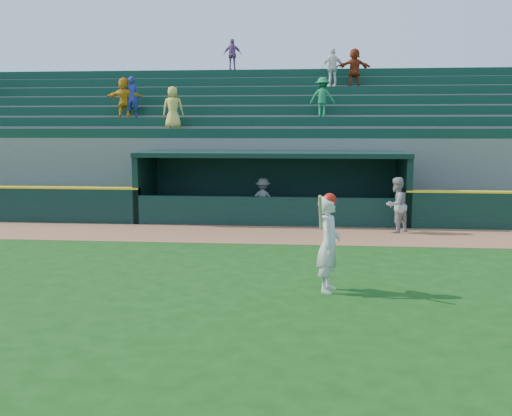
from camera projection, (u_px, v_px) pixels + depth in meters
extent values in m
plane|color=#144210|center=(249.00, 274.00, 12.91)|extent=(120.00, 120.00, 0.00)
cube|color=#98603D|center=(266.00, 234.00, 17.74)|extent=(40.00, 3.00, 0.01)
imported|color=#9A9995|center=(396.00, 205.00, 17.99)|extent=(1.08, 1.07, 1.76)
imported|color=#A1A19C|center=(263.00, 199.00, 20.49)|extent=(1.07, 0.74, 1.51)
cube|color=slate|center=(272.00, 220.00, 20.50)|extent=(9.00, 2.60, 0.04)
cube|color=black|center=(146.00, 187.00, 20.77)|extent=(0.20, 2.60, 2.30)
cube|color=black|center=(403.00, 190.00, 19.92)|extent=(0.20, 2.60, 2.30)
cube|color=black|center=(274.00, 185.00, 21.62)|extent=(9.40, 0.20, 2.30)
cube|color=black|center=(272.00, 154.00, 20.17)|extent=(9.40, 2.80, 0.16)
cube|color=black|center=(269.00, 211.00, 19.23)|extent=(9.00, 0.16, 1.00)
cube|color=brown|center=(273.00, 210.00, 21.26)|extent=(8.40, 0.45, 0.10)
cube|color=slate|center=(275.00, 176.00, 22.10)|extent=(34.00, 0.85, 2.91)
cube|color=#0F3828|center=(275.00, 133.00, 21.75)|extent=(34.00, 0.60, 0.36)
cube|color=slate|center=(276.00, 169.00, 22.91)|extent=(34.00, 0.85, 3.36)
cube|color=#0F3828|center=(276.00, 122.00, 22.53)|extent=(34.00, 0.60, 0.36)
cube|color=slate|center=(277.00, 162.00, 23.71)|extent=(34.00, 0.85, 3.81)
cube|color=#0F3828|center=(278.00, 111.00, 23.31)|extent=(34.00, 0.60, 0.36)
cube|color=slate|center=(279.00, 155.00, 24.52)|extent=(34.00, 0.85, 4.26)
cube|color=#0F3828|center=(279.00, 101.00, 24.08)|extent=(34.00, 0.60, 0.36)
cube|color=slate|center=(280.00, 149.00, 25.33)|extent=(34.00, 0.85, 4.71)
cube|color=#0F3828|center=(280.00, 91.00, 24.86)|extent=(34.00, 0.60, 0.36)
cube|color=slate|center=(281.00, 144.00, 26.13)|extent=(34.00, 0.85, 5.16)
cube|color=#0F3828|center=(281.00, 82.00, 25.63)|extent=(34.00, 0.60, 0.36)
cube|color=slate|center=(282.00, 139.00, 26.94)|extent=(34.00, 0.85, 5.61)
cube|color=#0F3828|center=(282.00, 74.00, 26.41)|extent=(34.00, 0.60, 0.36)
cube|color=slate|center=(282.00, 138.00, 27.51)|extent=(34.50, 0.30, 5.61)
imported|color=white|center=(333.00, 67.00, 24.53)|extent=(1.02, 0.61, 1.63)
imported|color=#9C3518|center=(354.00, 68.00, 24.45)|extent=(1.55, 0.75, 1.60)
imported|color=navy|center=(132.00, 97.00, 22.95)|extent=(0.64, 0.47, 1.63)
imported|color=#1B7D47|center=(322.00, 97.00, 22.25)|extent=(1.07, 0.73, 1.53)
imported|color=#E6C951|center=(173.00, 108.00, 22.00)|extent=(0.84, 0.59, 1.61)
imported|color=#935694|center=(233.00, 55.00, 26.52)|extent=(0.86, 0.40, 1.43)
imported|color=orange|center=(124.00, 98.00, 22.98)|extent=(1.50, 0.56, 1.59)
imported|color=silver|center=(329.00, 244.00, 11.46)|extent=(0.59, 0.78, 1.94)
sphere|color=#BA180A|center=(330.00, 200.00, 11.33)|extent=(0.27, 0.27, 0.27)
cylinder|color=tan|center=(321.00, 213.00, 11.16)|extent=(0.13, 0.53, 0.76)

